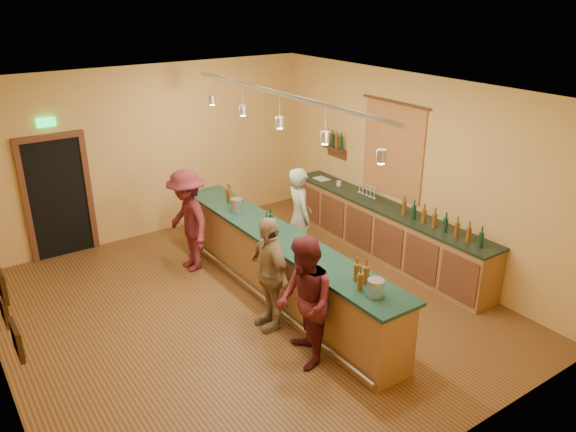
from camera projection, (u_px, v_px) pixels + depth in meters
floor at (246, 309)px, 8.38m from camera, size 7.00×7.00×0.00m
ceiling at (239, 94)px, 7.16m from camera, size 6.50×7.00×0.02m
wall_back at (148, 153)px, 10.44m from camera, size 6.50×0.02×3.20m
wall_front at (437, 327)px, 5.10m from camera, size 6.50×0.02×3.20m
wall_right at (409, 170)px, 9.48m from camera, size 0.02×7.00×3.20m
doorway at (58, 195)px, 9.71m from camera, size 1.15×0.09×2.48m
tapestry at (393, 150)px, 9.68m from camera, size 0.03×1.40×1.60m
bottle_shelf at (335, 143)px, 10.86m from camera, size 0.17×0.55×0.54m
back_counter at (385, 230)px, 9.89m from camera, size 0.60×4.55×1.27m
tasting_bar at (281, 262)px, 8.47m from camera, size 0.73×5.10×1.38m
pendant_track at (280, 105)px, 7.57m from camera, size 0.11×4.60×0.50m
bartender at (300, 218)px, 9.41m from camera, size 0.55×0.71×1.75m
customer_a at (305, 303)px, 6.91m from camera, size 0.91×1.02×1.72m
customer_b at (269, 273)px, 7.69m from camera, size 0.49×1.00×1.65m
customer_c at (188, 221)px, 9.29m from camera, size 0.67×1.14×1.75m
bar_stool at (300, 233)px, 9.53m from camera, size 0.35×0.35×0.72m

